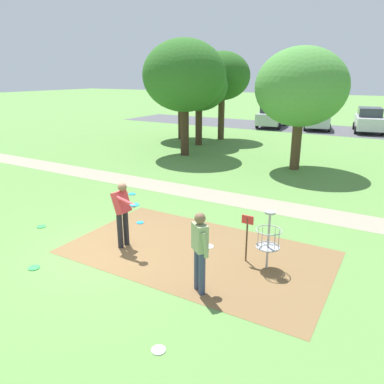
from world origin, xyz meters
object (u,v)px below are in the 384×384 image
player_throwing (122,210)px  frisbee_by_tee (41,227)px  frisbee_mid_grass (140,223)px  frisbee_far_left (132,194)px  player_foreground_watching (200,248)px  tree_far_center (301,88)px  tree_mid_center (222,76)px  frisbee_far_right (34,268)px  tree_near_right (181,73)px  tree_mid_left (184,76)px  tree_far_left (199,87)px  parked_car_center_left (318,117)px  disc_golf_basket (266,237)px  parked_car_leftmost (272,116)px  parked_car_center_right (369,120)px  frisbee_near_basket (158,350)px

player_throwing → frisbee_by_tee: 3.08m
frisbee_mid_grass → frisbee_far_left: (-1.97, 2.04, 0.00)m
player_foreground_watching → frisbee_far_left: size_ratio=6.59×
player_foreground_watching → frisbee_mid_grass: (-3.29, 2.25, -0.96)m
player_throwing → tree_far_center: 10.74m
player_foreground_watching → tree_mid_center: size_ratio=0.30×
tree_mid_center → frisbee_far_right: bearing=-77.3°
frisbee_mid_grass → tree_mid_center: 15.79m
tree_near_right → tree_mid_left: size_ratio=1.02×
tree_far_center → frisbee_by_tee: bearing=-112.9°
tree_far_left → parked_car_center_left: size_ratio=1.12×
tree_mid_left → tree_far_left: bearing=105.5°
parked_car_center_left → disc_golf_basket: bearing=-80.3°
player_foreground_watching → player_throwing: bearing=163.0°
frisbee_far_left → frisbee_far_right: 5.62m
disc_golf_basket → player_throwing: bearing=-167.8°
tree_mid_left → parked_car_leftmost: tree_mid_left is taller
frisbee_far_left → parked_car_leftmost: parked_car_leftmost is taller
player_foreground_watching → tree_near_right: (-10.23, 15.75, 3.36)m
frisbee_far_right → tree_mid_center: size_ratio=0.05×
player_throwing → frisbee_far_right: 2.40m
parked_car_leftmost → disc_golf_basket: bearing=-71.7°
frisbee_by_tee → tree_mid_center: 16.92m
tree_far_left → parked_car_leftmost: size_ratio=1.15×
tree_far_center → parked_car_leftmost: bearing=112.8°
disc_golf_basket → frisbee_by_tee: (-6.41, -1.01, -0.74)m
frisbee_by_tee → parked_car_center_left: parked_car_center_left is taller
frisbee_mid_grass → tree_far_left: bearing=111.6°
disc_golf_basket → frisbee_mid_grass: (-4.11, 0.67, -0.74)m
frisbee_by_tee → tree_mid_center: tree_mid_center is taller
tree_far_center → parked_car_center_left: (-2.08, 14.02, -2.75)m
disc_golf_basket → parked_car_center_right: size_ratio=0.31×
disc_golf_basket → parked_car_center_right: (-0.30, 23.78, 0.17)m
disc_golf_basket → tree_mid_left: bearing=129.7°
parked_car_center_left → parked_car_leftmost: bearing=-169.8°
tree_mid_center → tree_far_center: 8.77m
frisbee_mid_grass → player_throwing: bearing=-67.0°
player_foreground_watching → frisbee_near_basket: bearing=-81.8°
frisbee_near_basket → parked_car_center_right: 27.20m
frisbee_near_basket → parked_car_center_left: 27.20m
frisbee_by_tee → frisbee_mid_grass: 2.85m
tree_near_right → parked_car_center_right: bearing=41.8°
frisbee_mid_grass → frisbee_near_basket: bearing=-48.9°
frisbee_far_left → tree_far_left: 10.95m
tree_near_right → tree_mid_center: 2.71m
frisbee_near_basket → tree_near_right: size_ratio=0.04×
tree_near_right → player_foreground_watching: bearing=-57.0°
disc_golf_basket → frisbee_near_basket: bearing=-99.1°
tree_mid_left → parked_car_leftmost: 13.66m
player_throwing → frisbee_far_left: size_ratio=6.59×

